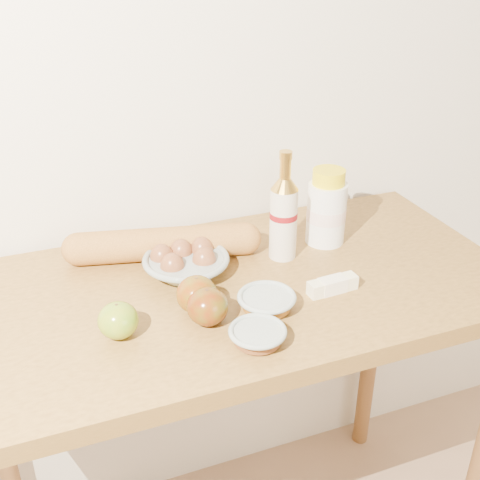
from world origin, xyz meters
name	(u,v)px	position (x,y,z in m)	size (l,w,h in m)	color
back_wall	(183,61)	(0.00, 1.51, 1.30)	(3.50, 0.02, 2.60)	silver
table	(235,331)	(0.00, 1.18, 0.78)	(1.20, 0.60, 0.90)	olive
bourbon_bottle	(284,216)	(0.14, 1.25, 1.00)	(0.08, 0.08, 0.25)	beige
cream_bottle	(326,209)	(0.27, 1.28, 0.98)	(0.09, 0.09, 0.18)	white
egg_bowl	(186,262)	(-0.08, 1.26, 0.93)	(0.19, 0.19, 0.07)	gray
baguette	(163,244)	(-0.11, 1.34, 0.94)	(0.45, 0.17, 0.07)	#C1843B
apple_yellowgreen	(118,320)	(-0.26, 1.09, 0.93)	(0.09, 0.09, 0.07)	#A49E20
apple_redgreen_front	(207,306)	(-0.10, 1.07, 0.94)	(0.09, 0.09, 0.07)	maroon
apple_redgreen_right	(197,295)	(-0.10, 1.11, 0.94)	(0.11, 0.11, 0.08)	#9A1108
sugar_bowl	(258,335)	(-0.03, 0.98, 0.92)	(0.14, 0.14, 0.03)	#909D97
syrup_bowl	(267,301)	(0.03, 1.07, 0.92)	(0.14, 0.14, 0.03)	#9AA8A2
butter_stick	(333,285)	(0.18, 1.08, 0.92)	(0.11, 0.04, 0.03)	#F5F0BD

